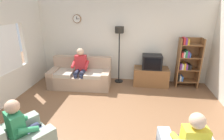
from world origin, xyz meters
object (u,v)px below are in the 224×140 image
tv_stand (151,76)px  bookshelf (187,62)px  person_on_couch (80,66)px  couch (81,76)px  floor_lamp (119,39)px  tv (152,62)px  person_in_left_armchair (22,126)px

tv_stand → bookshelf: 1.20m
tv_stand → person_on_couch: size_ratio=0.89×
couch → tv_stand: 2.27m
bookshelf → floor_lamp: bearing=179.2°
couch → person_on_couch: (0.05, -0.11, 0.39)m
couch → tv_stand: couch is taller
couch → tv: 2.32m
floor_lamp → person_in_left_armchair: 3.73m
couch → bookshelf: (3.31, 0.47, 0.50)m
couch → person_in_left_armchair: bearing=-90.6°
couch → floor_lamp: floor_lamp is taller
tv_stand → person_on_couch: person_on_couch is taller
person_in_left_armchair → tv: bearing=55.5°
tv → floor_lamp: bearing=173.3°
floor_lamp → person_in_left_armchair: (-1.21, -3.42, -0.85)m
tv → person_in_left_armchair: size_ratio=0.54×
bookshelf → person_in_left_armchair: size_ratio=1.41×
bookshelf → person_on_couch: bookshelf is taller
tv_stand → person_on_couch: (-2.19, -0.51, 0.41)m
tv → person_on_couch: bearing=-167.5°
bookshelf → floor_lamp: floor_lamp is taller
person_on_couch → couch: bearing=112.2°
person_in_left_armchair → person_on_couch: bearing=88.4°
tv_stand → tv: (-0.00, -0.02, 0.51)m
tv_stand → floor_lamp: floor_lamp is taller
bookshelf → floor_lamp: (-2.13, 0.03, 0.63)m
tv_stand → person_in_left_armchair: (-2.27, -3.32, 0.32)m
tv → bookshelf: 1.08m
couch → floor_lamp: 1.71m
floor_lamp → person_on_couch: 1.49m
tv → floor_lamp: 1.25m
tv → person_on_couch: person_on_couch is taller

